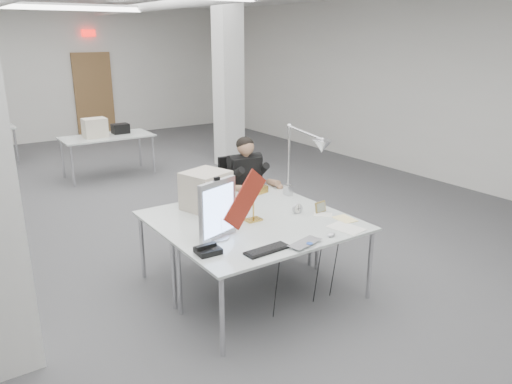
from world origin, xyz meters
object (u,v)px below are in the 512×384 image
office_chair (244,200)px  beige_monitor (206,190)px  desk_main (278,235)px  seated_person (246,172)px  laptop (309,245)px  bankers_lamp (253,204)px  architect_lamp (303,163)px  desk_phone (208,250)px  monitor (218,210)px

office_chair → beige_monitor: (-0.85, -0.59, 0.42)m
desk_main → seated_person: 1.67m
laptop → bankers_lamp: (-0.05, 0.80, 0.16)m
bankers_lamp → beige_monitor: 0.62m
architect_lamp → desk_phone: bearing=-144.6°
desk_main → seated_person: size_ratio=1.93×
seated_person → desk_phone: bearing=-123.2°
seated_person → architect_lamp: bearing=-71.8°
monitor → architect_lamp: (1.31, 0.41, 0.16)m
desk_main → laptop: laptop is taller
laptop → desk_phone: 0.88m
seated_person → bankers_lamp: size_ratio=2.68×
laptop → architect_lamp: 1.32m
beige_monitor → architect_lamp: 1.09m
monitor → architect_lamp: size_ratio=0.63×
beige_monitor → laptop: bearing=-97.2°
office_chair → desk_phone: size_ratio=5.38×
office_chair → architect_lamp: size_ratio=1.23×
beige_monitor → bankers_lamp: bearing=-87.9°
laptop → desk_phone: desk_phone is taller
office_chair → desk_main: bearing=-103.3°
beige_monitor → architect_lamp: architect_lamp is taller
beige_monitor → architect_lamp: bearing=-38.1°
beige_monitor → desk_phone: bearing=-136.0°
monitor → beige_monitor: 0.83m
seated_person → beige_monitor: seated_person is taller
bankers_lamp → desk_phone: (-0.75, -0.43, -0.15)m
bankers_lamp → architect_lamp: (0.79, 0.21, 0.26)m
desk_main → desk_phone: bearing=-178.8°
laptop → architect_lamp: (0.74, 1.01, 0.42)m
seated_person → laptop: (-0.59, -1.92, -0.13)m
desk_phone → architect_lamp: bearing=25.1°
laptop → architect_lamp: bearing=39.7°
desk_main → monitor: (-0.51, 0.22, 0.29)m
office_chair → bankers_lamp: (-0.64, -1.17, 0.40)m
bankers_lamp → beige_monitor: (-0.21, 0.58, 0.03)m
seated_person → laptop: bearing=-98.4°
office_chair → laptop: office_chair is taller
desk_main → beige_monitor: beige_monitor is taller
desk_main → seated_person: (0.64, 1.53, 0.16)m
office_chair → seated_person: 0.37m
bankers_lamp → office_chair: bearing=50.1°
desk_phone → bankers_lamp: bearing=32.3°
monitor → desk_phone: monitor is taller
desk_main → laptop: (0.05, -0.39, 0.03)m
seated_person → laptop: size_ratio=2.74×
desk_phone → beige_monitor: 1.16m
seated_person → desk_phone: 2.08m
monitor → bankers_lamp: monitor is taller
monitor → architect_lamp: 1.38m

